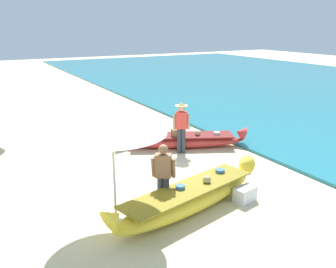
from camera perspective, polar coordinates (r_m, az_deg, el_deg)
ground_plane at (r=9.82m, az=-0.57°, el=-8.43°), size 80.00×80.00×0.00m
sea at (r=25.97m, az=22.84°, el=6.12°), size 24.00×56.00×0.10m
boat_yellow_foreground at (r=8.67m, az=3.25°, el=-9.71°), size 4.54×1.85×0.89m
boat_red_midground at (r=12.98m, az=2.05°, el=-0.91°), size 4.31×2.50×0.76m
person_vendor_hatted at (r=12.19m, az=2.04°, el=1.56°), size 0.58×0.45×1.73m
person_tourist_customer at (r=8.47m, az=-0.73°, el=-6.05°), size 0.55×0.48×1.58m
patio_umbrella_large at (r=7.49m, az=-8.51°, el=1.11°), size 2.19×2.19×2.35m
cooler_box at (r=9.32m, az=11.62°, el=-8.99°), size 0.61×0.45×0.37m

